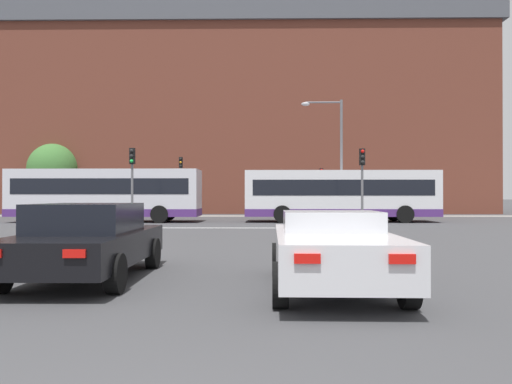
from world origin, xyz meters
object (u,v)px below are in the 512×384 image
object	(u,v)px
car_saloon_left	(87,240)
pedestrian_waiting	(124,203)
traffic_light_far_left	(181,177)
traffic_light_far_right	(321,184)
car_roadster_right	(332,249)
traffic_light_near_right	(362,174)
street_lamp_junction	(334,147)
pedestrian_walking_east	(378,204)
bus_crossing_trailing	(106,194)
bus_crossing_lead	(340,195)
traffic_light_near_left	(132,174)

from	to	relation	value
car_saloon_left	pedestrian_waiting	xyz separation A→B (m)	(-7.42, 28.77, 0.23)
traffic_light_far_left	traffic_light_far_right	bearing A→B (deg)	3.03
car_roadster_right	traffic_light_near_right	distance (m)	16.37
traffic_light_far_right	pedestrian_waiting	size ratio (longest dim) A/B	2.21
car_roadster_right	street_lamp_junction	bearing A→B (deg)	82.79
pedestrian_walking_east	pedestrian_waiting	bearing A→B (deg)	-179.22
bus_crossing_trailing	traffic_light_far_right	world-z (taller)	traffic_light_far_right
bus_crossing_trailing	traffic_light_far_right	xyz separation A→B (m)	(13.64, 8.18, 0.81)
car_roadster_right	pedestrian_waiting	bearing A→B (deg)	112.62
bus_crossing_lead	traffic_light_far_right	distance (m)	7.90
car_roadster_right	pedestrian_walking_east	distance (m)	29.87
bus_crossing_lead	traffic_light_near_left	xyz separation A→B (m)	(-11.07, -4.93, 1.04)
pedestrian_waiting	bus_crossing_lead	bearing A→B (deg)	-44.25
bus_crossing_trailing	pedestrian_walking_east	size ratio (longest dim) A/B	6.70
traffic_light_near_right	street_lamp_junction	distance (m)	5.89
bus_crossing_trailing	street_lamp_junction	bearing A→B (deg)	-88.30
bus_crossing_lead	street_lamp_junction	size ratio (longest dim) A/B	1.55
car_roadster_right	traffic_light_far_left	xyz separation A→B (m)	(-7.29, 28.62, 2.28)
bus_crossing_lead	traffic_light_near_right	bearing A→B (deg)	-177.57
car_roadster_right	traffic_light_near_left	size ratio (longest dim) A/B	1.15
car_roadster_right	pedestrian_waiting	xyz separation A→B (m)	(-11.83, 29.73, 0.28)
traffic_light_near_right	traffic_light_near_left	world-z (taller)	traffic_light_near_left
traffic_light_near_left	traffic_light_near_right	bearing A→B (deg)	-2.76
traffic_light_far_right	traffic_light_near_right	size ratio (longest dim) A/B	0.95
car_saloon_left	pedestrian_walking_east	world-z (taller)	pedestrian_walking_east
bus_crossing_lead	bus_crossing_trailing	xyz separation A→B (m)	(-13.84, -0.32, 0.04)
car_roadster_right	bus_crossing_trailing	distance (m)	23.47
bus_crossing_lead	bus_crossing_trailing	size ratio (longest dim) A/B	1.02
bus_crossing_trailing	pedestrian_walking_east	bearing A→B (deg)	-65.95
traffic_light_near_right	pedestrian_walking_east	xyz separation A→B (m)	(3.73, 13.10, -1.63)
car_saloon_left	traffic_light_far_left	distance (m)	27.90
traffic_light_near_right	traffic_light_far_right	bearing A→B (deg)	91.86
traffic_light_near_left	street_lamp_junction	size ratio (longest dim) A/B	0.54
street_lamp_junction	pedestrian_walking_east	xyz separation A→B (m)	(4.30, 7.55, -3.51)
car_roadster_right	bus_crossing_trailing	size ratio (longest dim) A/B	0.41
traffic_light_far_right	pedestrian_waiting	distance (m)	15.11
traffic_light_far_left	pedestrian_walking_east	distance (m)	14.79
traffic_light_far_right	car_saloon_left	bearing A→B (deg)	-105.08
car_saloon_left	pedestrian_walking_east	bearing A→B (deg)	66.60
car_saloon_left	pedestrian_waiting	bearing A→B (deg)	103.87
pedestrian_walking_east	car_saloon_left	bearing A→B (deg)	-109.69
bus_crossing_lead	traffic_light_far_right	xyz separation A→B (m)	(-0.20, 7.86, 0.85)
bus_crossing_trailing	street_lamp_junction	xyz separation A→B (m)	(13.50, 0.40, 2.81)
traffic_light_far_right	bus_crossing_trailing	bearing A→B (deg)	-149.06
traffic_light_far_left	bus_crossing_trailing	bearing A→B (deg)	-112.46
bus_crossing_trailing	pedestrian_waiting	world-z (taller)	bus_crossing_trailing
car_saloon_left	traffic_light_near_right	bearing A→B (deg)	61.06
traffic_light_far_right	street_lamp_junction	distance (m)	8.03
car_saloon_left	traffic_light_far_left	world-z (taller)	traffic_light_far_left
bus_crossing_lead	street_lamp_junction	xyz separation A→B (m)	(-0.34, 0.08, 2.85)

